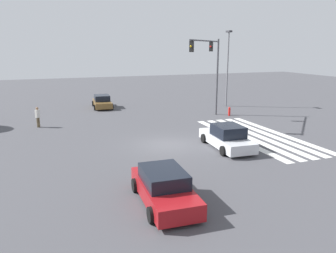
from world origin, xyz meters
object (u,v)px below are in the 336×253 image
(car_1, at_px, (102,102))
(pedestrian, at_px, (38,116))
(traffic_signal_mast, at_px, (211,62))
(fire_hydrant, at_px, (229,111))
(car_0, at_px, (164,187))
(car_2, at_px, (227,138))
(street_light_pole_a, at_px, (228,62))

(car_1, height_order, pedestrian, pedestrian)
(traffic_signal_mast, relative_size, fire_hydrant, 8.52)
(pedestrian, bearing_deg, fire_hydrant, 41.54)
(pedestrian, distance_m, fire_hydrant, 17.60)
(traffic_signal_mast, bearing_deg, car_0, 11.06)
(car_2, xyz_separation_m, pedestrian, (10.66, 11.80, 0.27))
(pedestrian, distance_m, street_light_pole_a, 20.71)
(car_2, bearing_deg, traffic_signal_mast, -16.79)
(traffic_signal_mast, xyz_separation_m, street_light_pole_a, (5.53, -5.05, -0.31))
(pedestrian, bearing_deg, car_2, 4.19)
(fire_hydrant, bearing_deg, car_1, 50.96)
(street_light_pole_a, bearing_deg, fire_hydrant, 152.92)
(pedestrian, bearing_deg, street_light_pole_a, 55.99)
(car_1, xyz_separation_m, pedestrian, (-7.41, 6.60, 0.31))
(car_0, height_order, street_light_pole_a, street_light_pole_a)
(car_2, bearing_deg, fire_hydrant, -28.32)
(car_0, distance_m, car_2, 8.93)
(car_2, relative_size, pedestrian, 2.92)
(traffic_signal_mast, bearing_deg, pedestrian, -53.04)
(car_1, xyz_separation_m, car_2, (-18.07, -5.20, 0.05))
(car_1, bearing_deg, car_0, 0.35)
(traffic_signal_mast, xyz_separation_m, car_2, (-8.55, 3.17, -4.59))
(traffic_signal_mast, height_order, car_2, traffic_signal_mast)
(car_2, distance_m, street_light_pole_a, 16.86)
(car_0, height_order, car_1, car_0)
(car_0, bearing_deg, pedestrian, -159.90)
(street_light_pole_a, distance_m, fire_hydrant, 7.12)
(traffic_signal_mast, distance_m, fire_hydrant, 5.52)
(traffic_signal_mast, height_order, car_1, traffic_signal_mast)
(traffic_signal_mast, distance_m, car_0, 18.12)
(traffic_signal_mast, bearing_deg, street_light_pole_a, -177.38)
(car_0, relative_size, car_2, 0.96)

